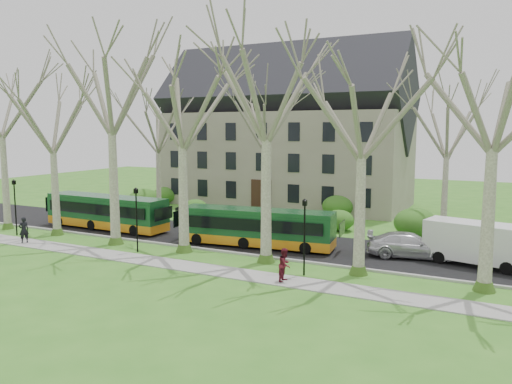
% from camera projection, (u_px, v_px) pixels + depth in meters
% --- Properties ---
extents(ground, '(120.00, 120.00, 0.00)m').
position_uv_depth(ground, '(222.00, 259.00, 31.86)').
color(ground, '#387822').
rests_on(ground, ground).
extents(sidewalk, '(70.00, 2.00, 0.06)m').
position_uv_depth(sidewalk, '(200.00, 268.00, 29.64)').
color(sidewalk, gray).
rests_on(sidewalk, ground).
extents(road, '(80.00, 8.00, 0.06)m').
position_uv_depth(road, '(260.00, 241.00, 36.73)').
color(road, black).
rests_on(road, ground).
extents(curb, '(80.00, 0.25, 0.14)m').
position_uv_depth(curb, '(233.00, 253.00, 33.18)').
color(curb, '#A5A39E').
rests_on(curb, ground).
extents(building, '(26.50, 12.20, 16.00)m').
position_uv_depth(building, '(285.00, 131.00, 54.80)').
color(building, gray).
rests_on(building, ground).
extents(tree_row_verge, '(49.00, 7.00, 14.00)m').
position_uv_depth(tree_row_verge, '(223.00, 149.00, 31.25)').
color(tree_row_verge, gray).
rests_on(tree_row_verge, ground).
extents(tree_row_far, '(33.00, 7.00, 12.00)m').
position_uv_depth(tree_row_far, '(275.00, 156.00, 41.46)').
color(tree_row_far, gray).
rests_on(tree_row_far, ground).
extents(lamp_row, '(36.22, 0.22, 4.30)m').
position_uv_depth(lamp_row, '(213.00, 222.00, 30.65)').
color(lamp_row, black).
rests_on(lamp_row, ground).
extents(hedges, '(30.60, 8.60, 2.00)m').
position_uv_depth(hedges, '(255.00, 208.00, 46.22)').
color(hedges, '#2F611B').
rests_on(hedges, ground).
extents(bus_lead, '(11.39, 2.70, 2.83)m').
position_uv_depth(bus_lead, '(106.00, 212.00, 41.14)').
color(bus_lead, '#134320').
rests_on(bus_lead, road).
extents(bus_follow, '(11.07, 3.53, 2.72)m').
position_uv_depth(bus_follow, '(256.00, 227.00, 34.94)').
color(bus_follow, '#134320').
rests_on(bus_follow, road).
extents(sedan, '(5.76, 3.34, 1.57)m').
position_uv_depth(sedan, '(410.00, 245.00, 31.99)').
color(sedan, silver).
rests_on(sedan, road).
extents(van_a, '(6.30, 3.43, 2.60)m').
position_uv_depth(van_a, '(477.00, 244.00, 29.99)').
color(van_a, silver).
rests_on(van_a, road).
extents(pedestrian_a, '(0.69, 0.81, 1.88)m').
position_uv_depth(pedestrian_a, '(24.00, 230.00, 36.08)').
color(pedestrian_a, black).
rests_on(pedestrian_a, sidewalk).
extents(pedestrian_b, '(0.71, 0.90, 1.82)m').
position_uv_depth(pedestrian_b, '(285.00, 265.00, 26.93)').
color(pedestrian_b, '#591421').
rests_on(pedestrian_b, sidewalk).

